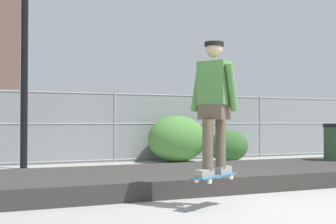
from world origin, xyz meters
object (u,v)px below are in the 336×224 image
(parked_car_mid, at_px, (144,129))
(shrub_left, at_px, (177,139))
(skateboard, at_px, (214,176))
(skater, at_px, (214,99))
(shrub_center, at_px, (228,146))

(parked_car_mid, relative_size, shrub_left, 2.83)
(skateboard, relative_size, shrub_left, 0.50)
(skater, distance_m, parked_car_mid, 9.90)
(shrub_left, bearing_deg, shrub_center, -21.61)
(parked_car_mid, bearing_deg, skateboard, -104.99)
(shrub_left, bearing_deg, skateboard, -110.20)
(skateboard, relative_size, parked_car_mid, 0.18)
(skateboard, xyz_separation_m, skater, (0.00, 0.00, 0.95))
(parked_car_mid, relative_size, shrub_center, 4.10)
(parked_car_mid, xyz_separation_m, shrub_left, (-0.33, -3.51, -0.22))
(parked_car_mid, bearing_deg, shrub_left, -95.43)
(skater, xyz_separation_m, parked_car_mid, (2.56, 9.55, -0.50))
(skateboard, distance_m, shrub_center, 6.55)
(skater, height_order, shrub_left, skater)
(skateboard, height_order, parked_car_mid, parked_car_mid)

